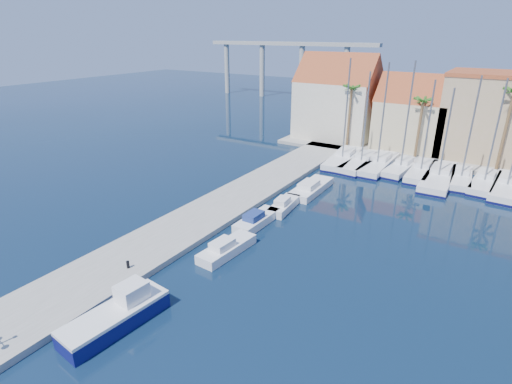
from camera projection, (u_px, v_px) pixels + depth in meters
ground at (198, 318)px, 25.35m from camera, size 260.00×260.00×0.00m
quay_west at (216, 209)px, 40.30m from camera, size 6.00×77.00×0.50m
shore_north at (467, 155)px, 57.78m from camera, size 54.00×16.00×0.50m
bollard at (128, 265)px, 29.76m from camera, size 0.23×0.23×0.57m
fishing_boat at (118, 314)px, 24.53m from camera, size 2.83×6.87×2.34m
motorboat_west_0 at (226, 248)px, 32.56m from camera, size 2.20×5.76×1.40m
motorboat_west_1 at (257, 220)px, 37.47m from camera, size 1.89×5.64×1.40m
motorboat_west_2 at (284, 205)px, 40.67m from camera, size 2.12×5.22×1.40m
motorboat_west_3 at (311, 188)px, 45.13m from camera, size 2.43×7.44×1.40m
sailboat_0 at (344, 158)px, 55.40m from camera, size 3.77×11.22×13.87m
sailboat_1 at (363, 162)px, 53.76m from camera, size 3.72×10.84×12.39m
sailboat_2 at (379, 164)px, 53.15m from camera, size 2.94×11.04×13.54m
sailboat_3 at (402, 167)px, 51.69m from camera, size 3.09×8.97×13.81m
sailboat_4 at (422, 171)px, 50.40m from camera, size 2.67×9.60×11.80m
sailboat_5 at (439, 177)px, 48.45m from camera, size 3.38×11.97×11.17m
sailboat_6 at (461, 178)px, 47.96m from camera, size 3.00×8.77×12.53m
sailboat_7 at (485, 182)px, 46.70m from camera, size 3.08×9.35×12.39m
sailboat_8 at (507, 186)px, 45.35m from camera, size 3.42×10.73×13.86m
building_0 at (337, 101)px, 64.64m from camera, size 12.30×9.00×13.50m
building_1 at (413, 116)px, 59.10m from camera, size 10.30×8.00×11.00m
building_2 at (500, 116)px, 54.03m from camera, size 14.20×10.20×11.50m
palm_0 at (352, 90)px, 57.78m from camera, size 2.60×2.60×10.15m
palm_1 at (423, 103)px, 53.14m from camera, size 2.60×2.60×9.15m
viaduct at (285, 59)px, 105.11m from camera, size 48.00×2.20×14.45m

